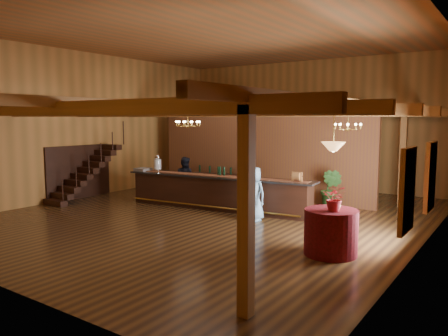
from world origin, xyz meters
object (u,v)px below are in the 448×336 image
Objects in this scene: round_table at (331,232)px; chandelier_right at (348,126)px; staff_second at (185,179)px; floor_plant at (331,189)px; tasting_bar at (217,192)px; backbar_shelf at (225,184)px; bartender at (249,186)px; guest at (254,194)px; raffle_drum at (297,176)px; chandelier_left at (188,123)px; pendant_lamp at (333,146)px; beverage_dispenser at (157,163)px.

chandelier_right reaches higher than round_table.
staff_second reaches higher than floor_plant.
round_table is (4.91, -2.55, -0.06)m from tasting_bar.
backbar_shelf is at bearing 177.68° from floor_plant.
floor_plant is (2.34, 1.41, -0.08)m from bartender.
raffle_drum is at bearing 48.78° from guest.
chandelier_right is 0.60× the size of floor_plant.
guest is at bearing -54.29° from backbar_shelf.
chandelier_left is at bearing -162.04° from tasting_bar.
bartender reaches higher than backbar_shelf.
pendant_lamp is 5.40m from floor_plant.
chandelier_right is at bearing 104.65° from pendant_lamp.
chandelier_left is 0.89× the size of pendant_lamp.
backbar_shelf is (1.16, 2.61, -0.99)m from beverage_dispenser.
raffle_drum reaches higher than round_table.
chandelier_right reaches higher than backbar_shelf.
tasting_bar is 2.63m from beverage_dispenser.
beverage_dispenser is at bearing 49.70° from staff_second.
chandelier_left is at bearing 177.65° from guest.
staff_second is at bearing 134.62° from chandelier_left.
chandelier_right is (1.15, 1.03, 1.48)m from raffle_drum.
staff_second reaches higher than bartender.
tasting_bar is 2.06m from staff_second.
tasting_bar is 8.44× the size of chandelier_left.
beverage_dispenser reaches higher than floor_plant.
beverage_dispenser is 7.81m from round_table.
chandelier_left is (0.42, -2.80, 2.42)m from backbar_shelf.
bartender is (3.23, 1.02, -0.66)m from beverage_dispenser.
tasting_bar is 5.07× the size of floor_plant.
staff_second is (0.55, 0.86, -0.60)m from beverage_dispenser.
beverage_dispenser is at bearing 177.38° from guest.
staff_second is at bearing 154.90° from pendant_lamp.
round_table is 0.73× the size of staff_second.
guest reaches higher than raffle_drum.
floor_plant is (-0.83, 0.97, -2.11)m from chandelier_right.
tasting_bar is at bearing -162.13° from chandelier_right.
guest is (1.08, -1.52, 0.05)m from bartender.
round_table is 4.55m from chandelier_right.
chandelier_right is at bearing 167.28° from bartender.
beverage_dispenser reaches higher than guest.
chandelier_right reaches higher than raffle_drum.
beverage_dispenser is 1.76× the size of raffle_drum.
chandelier_left is 0.50× the size of staff_second.
round_table is at bearing -69.10° from floor_plant.
raffle_drum is 4.02m from chandelier_left.
round_table is 7.57m from staff_second.
bartender is 2.69m from staff_second.
pendant_lamp is (7.39, -2.35, 1.00)m from beverage_dispenser.
beverage_dispenser is 7.82m from pendant_lamp.
pendant_lamp is (5.81, -2.15, -0.44)m from chandelier_left.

